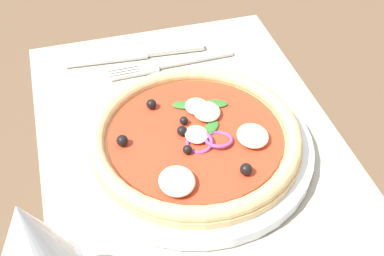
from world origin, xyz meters
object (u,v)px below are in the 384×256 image
Objects in this scene: pizza at (193,137)px; wine_glass at (30,243)px; plate at (193,148)px; fork at (165,65)px; knife at (134,55)px.

pizza is 23.94cm from wine_glass.
plate is 1.12× the size of pizza.
pizza is 1.35× the size of fork.
knife reaches higher than fork.
wine_glass reaches higher than fork.
plate is at bearing 85.57° from fork.
wine_glass is at bearing 72.23° from knife.
wine_glass reaches higher than knife.
pizza is at bearing -49.44° from wine_glass.
knife is (20.77, 2.92, -0.47)cm from plate.
pizza is 1.22× the size of knife.
fork is 38.04cm from wine_glass.
pizza is at bearing -145.14° from plate.
knife is (20.83, 2.96, -2.28)cm from pizza.
plate is 17.19cm from fork.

